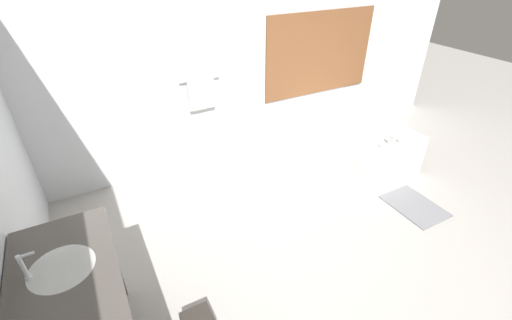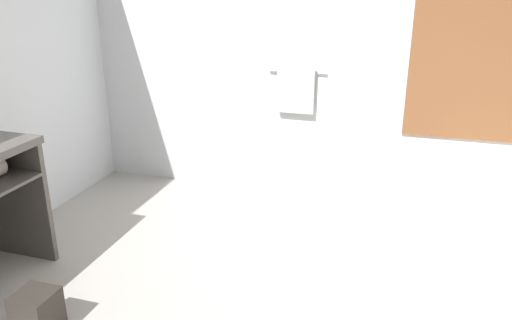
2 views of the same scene
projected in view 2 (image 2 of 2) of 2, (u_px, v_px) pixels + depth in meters
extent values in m
cube|color=silver|center=(335.00, 46.00, 4.10)|extent=(7.40, 0.06, 2.70)
cylinder|color=silver|center=(296.00, 70.00, 4.19)|extent=(0.50, 0.02, 0.02)
cube|color=beige|center=(296.00, 90.00, 4.24)|extent=(0.32, 0.04, 0.40)
cube|color=#4C4742|center=(16.00, 199.00, 3.44)|extent=(0.54, 0.04, 0.87)
cube|color=#2D2823|center=(37.00, 312.00, 2.76)|extent=(0.21, 0.21, 0.25)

